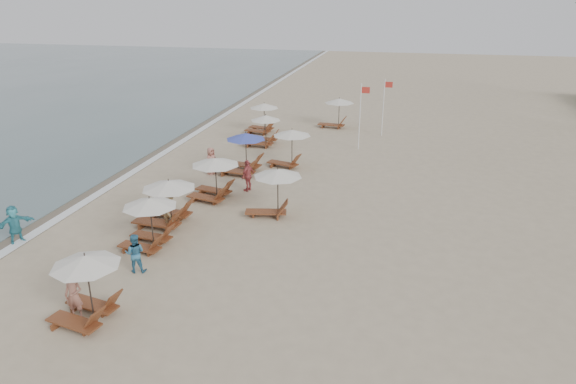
% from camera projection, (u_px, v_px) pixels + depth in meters
% --- Properties ---
extents(ground, '(160.00, 160.00, 0.00)m').
position_uv_depth(ground, '(284.00, 273.00, 19.14)').
color(ground, tan).
rests_on(ground, ground).
extents(wet_sand_band, '(3.20, 140.00, 0.01)m').
position_uv_depth(wet_sand_band, '(119.00, 167.00, 30.90)').
color(wet_sand_band, '#6B5E4C').
rests_on(wet_sand_band, ground).
extents(foam_line, '(0.50, 140.00, 0.02)m').
position_uv_depth(foam_line, '(139.00, 168.00, 30.62)').
color(foam_line, white).
rests_on(foam_line, ground).
extents(lounger_station_0, '(2.40, 2.10, 2.31)m').
position_uv_depth(lounger_station_0, '(84.00, 287.00, 15.94)').
color(lounger_station_0, brown).
rests_on(lounger_station_0, ground).
extents(lounger_station_1, '(2.42, 2.17, 2.15)m').
position_uv_depth(lounger_station_1, '(147.00, 221.00, 20.68)').
color(lounger_station_1, brown).
rests_on(lounger_station_1, ground).
extents(lounger_station_2, '(2.79, 2.36, 2.06)m').
position_uv_depth(lounger_station_2, '(165.00, 203.00, 22.91)').
color(lounger_station_2, brown).
rests_on(lounger_station_2, ground).
extents(lounger_station_3, '(2.64, 2.38, 2.14)m').
position_uv_depth(lounger_station_3, '(212.00, 177.00, 25.68)').
color(lounger_station_3, brown).
rests_on(lounger_station_3, ground).
extents(lounger_station_4, '(2.78, 2.32, 2.36)m').
position_uv_depth(lounger_station_4, '(241.00, 155.00, 29.51)').
color(lounger_station_4, brown).
rests_on(lounger_station_4, ground).
extents(lounger_station_5, '(2.56, 2.05, 2.07)m').
position_uv_depth(lounger_station_5, '(262.00, 131.00, 35.06)').
color(lounger_station_5, brown).
rests_on(lounger_station_5, ground).
extents(lounger_station_6, '(2.51, 2.13, 2.20)m').
position_uv_depth(lounger_station_6, '(261.00, 118.00, 38.18)').
color(lounger_station_6, brown).
rests_on(lounger_station_6, ground).
extents(inland_station_0, '(2.66, 2.24, 2.22)m').
position_uv_depth(inland_station_0, '(273.00, 187.00, 23.61)').
color(inland_station_0, brown).
rests_on(inland_station_0, ground).
extents(inland_station_1, '(2.65, 2.24, 2.22)m').
position_uv_depth(inland_station_1, '(288.00, 144.00, 30.45)').
color(inland_station_1, brown).
rests_on(inland_station_1, ground).
extents(inland_station_2, '(2.74, 2.24, 2.22)m').
position_uv_depth(inland_station_2, '(336.00, 110.00, 39.56)').
color(inland_station_2, brown).
rests_on(inland_station_2, ground).
extents(beachgoer_near, '(0.61, 0.42, 1.63)m').
position_uv_depth(beachgoer_near, '(74.00, 295.00, 16.21)').
color(beachgoer_near, '#9D6655').
rests_on(beachgoer_near, ground).
extents(beachgoer_mid_a, '(0.85, 0.73, 1.50)m').
position_uv_depth(beachgoer_mid_a, '(135.00, 253.00, 18.98)').
color(beachgoer_mid_a, teal).
rests_on(beachgoer_mid_a, ground).
extents(beachgoer_mid_b, '(1.17, 1.19, 1.64)m').
position_uv_depth(beachgoer_mid_b, '(168.00, 211.00, 22.47)').
color(beachgoer_mid_b, olive).
rests_on(beachgoer_mid_b, ground).
extents(beachgoer_far_a, '(0.68, 1.06, 1.67)m').
position_uv_depth(beachgoer_far_a, '(248.00, 175.00, 26.87)').
color(beachgoer_far_a, '#AC4546').
rests_on(beachgoer_far_a, ground).
extents(beachgoer_far_b, '(0.78, 0.91, 1.56)m').
position_uv_depth(beachgoer_far_b, '(211.00, 161.00, 29.39)').
color(beachgoer_far_b, '#AF6D5F').
rests_on(beachgoer_far_b, ground).
extents(waterline_walker, '(1.19, 1.52, 1.61)m').
position_uv_depth(waterline_walker, '(14.00, 224.00, 21.25)').
color(waterline_walker, teal).
rests_on(waterline_walker, ground).
extents(flag_pole_near, '(0.59, 0.08, 4.30)m').
position_uv_depth(flag_pole_near, '(361.00, 113.00, 33.62)').
color(flag_pole_near, silver).
rests_on(flag_pole_near, ground).
extents(flag_pole_far, '(0.59, 0.08, 4.08)m').
position_uv_depth(flag_pole_far, '(384.00, 104.00, 36.95)').
color(flag_pole_far, silver).
rests_on(flag_pole_far, ground).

